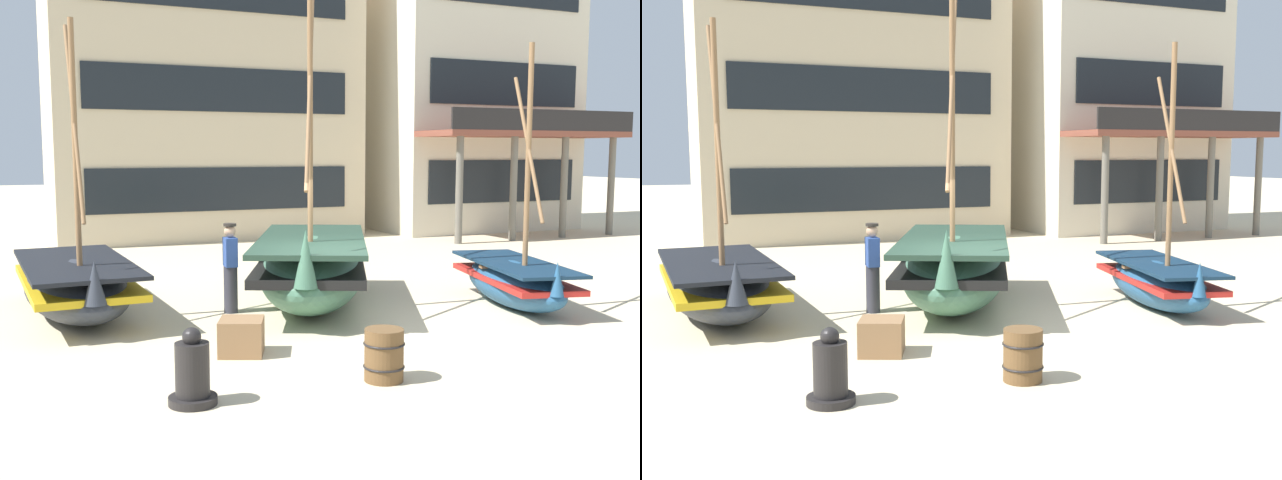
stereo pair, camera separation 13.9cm
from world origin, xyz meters
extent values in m
plane|color=beige|center=(0.00, 0.00, 0.00)|extent=(120.00, 120.00, 0.00)
ellipsoid|color=#2D333D|center=(-4.12, 2.79, 0.51)|extent=(1.93, 4.68, 1.02)
cube|color=gold|center=(-4.12, 2.79, 0.64)|extent=(1.94, 4.49, 0.12)
cube|color=black|center=(-4.12, 2.79, 0.98)|extent=(1.98, 4.59, 0.07)
cone|color=#2D333D|center=(-4.05, 0.58, 0.97)|extent=(0.37, 0.37, 0.71)
cylinder|color=olive|center=(-4.10, 2.22, 3.00)|extent=(0.10, 0.10, 4.57)
cylinder|color=olive|center=(-4.10, 2.22, 3.53)|extent=(0.11, 1.49, 3.46)
cube|color=olive|center=(-4.13, 3.14, 0.87)|extent=(1.70, 0.21, 0.06)
ellipsoid|color=#427056|center=(0.18, 1.80, 0.68)|extent=(3.99, 5.48, 1.36)
cube|color=black|center=(0.18, 1.80, 0.85)|extent=(3.92, 5.31, 0.16)
cube|color=#243D2F|center=(0.18, 1.80, 1.31)|extent=(4.00, 5.41, 0.10)
cone|color=#427056|center=(-0.88, -0.42, 1.29)|extent=(0.53, 0.53, 0.95)
cylinder|color=olive|center=(-0.10, 1.23, 3.81)|extent=(0.10, 0.10, 5.72)
cylinder|color=olive|center=(-0.10, 1.23, 4.38)|extent=(1.44, 2.91, 4.09)
cube|color=olive|center=(0.35, 2.15, 1.16)|extent=(1.76, 0.95, 0.06)
ellipsoid|color=#23517A|center=(3.84, 0.25, 0.44)|extent=(2.14, 3.86, 0.87)
cube|color=red|center=(3.84, 0.25, 0.54)|extent=(2.11, 3.72, 0.10)
cube|color=#132C43|center=(3.84, 0.25, 0.84)|extent=(2.16, 3.80, 0.06)
cone|color=#23517A|center=(3.39, -1.45, 0.83)|extent=(0.31, 0.31, 0.61)
cylinder|color=olive|center=(3.72, -0.20, 2.80)|extent=(0.10, 0.10, 4.39)
cylinder|color=olive|center=(3.72, -0.20, 3.08)|extent=(0.42, 1.38, 2.72)
cube|color=olive|center=(3.91, 0.51, 0.74)|extent=(1.19, 0.46, 0.06)
cylinder|color=#33333D|center=(-1.45, 1.87, 0.44)|extent=(0.26, 0.26, 0.88)
cube|color=#2D4C99|center=(-1.45, 1.87, 1.15)|extent=(0.25, 0.38, 0.54)
sphere|color=tan|center=(-1.45, 1.87, 1.54)|extent=(0.22, 0.22, 0.22)
cylinder|color=#2D2823|center=(-1.45, 1.87, 1.66)|extent=(0.24, 0.24, 0.05)
cylinder|color=black|center=(-3.38, -2.85, 0.05)|extent=(0.59, 0.59, 0.10)
cylinder|color=black|center=(-3.38, -2.85, 0.43)|extent=(0.41, 0.41, 0.66)
sphere|color=black|center=(-3.38, -2.85, 0.83)|extent=(0.23, 0.23, 0.23)
cylinder|color=brown|center=(-0.84, -2.97, 0.35)|extent=(0.52, 0.52, 0.70)
torus|color=black|center=(-0.84, -2.97, 0.50)|extent=(0.56, 0.56, 0.03)
torus|color=black|center=(-0.84, -2.97, 0.20)|extent=(0.56, 0.56, 0.03)
cube|color=olive|center=(-2.16, -0.98, 0.27)|extent=(0.85, 0.85, 0.54)
cube|color=beige|center=(1.56, 14.94, 4.84)|extent=(10.52, 5.11, 9.68)
cube|color=black|center=(1.56, 12.35, 1.78)|extent=(8.83, 0.06, 1.42)
cube|color=black|center=(1.56, 12.35, 5.00)|extent=(8.83, 0.06, 1.42)
cube|color=beige|center=(11.73, 13.87, 5.26)|extent=(7.63, 5.97, 10.52)
cube|color=black|center=(11.73, 10.85, 1.93)|extent=(6.41, 0.06, 1.54)
cube|color=black|center=(11.73, 10.85, 5.43)|extent=(6.41, 0.06, 1.54)
cube|color=brown|center=(11.73, 9.71, 3.61)|extent=(7.63, 2.33, 0.20)
cylinder|color=#666056|center=(8.46, 8.90, 1.75)|extent=(0.24, 0.24, 3.51)
cylinder|color=#666056|center=(10.64, 8.90, 1.75)|extent=(0.24, 0.24, 3.51)
cylinder|color=#666056|center=(12.82, 8.90, 1.75)|extent=(0.24, 0.24, 3.51)
cylinder|color=#666056|center=(15.00, 8.90, 1.75)|extent=(0.24, 0.24, 3.51)
cube|color=black|center=(11.73, 8.59, 4.06)|extent=(7.63, 0.08, 0.70)
camera|label=1|loc=(-5.47, -11.33, 3.02)|focal=41.67mm
camera|label=2|loc=(-5.34, -11.39, 3.02)|focal=41.67mm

